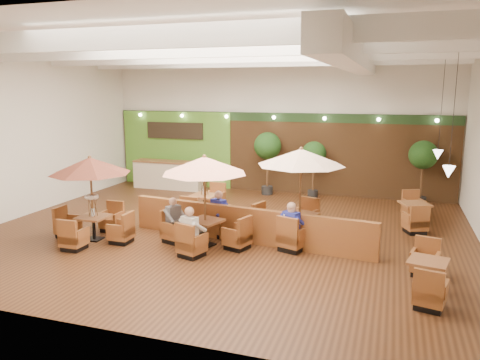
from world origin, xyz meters
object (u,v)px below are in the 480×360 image
at_px(booth_divider, 246,225).
at_px(table_2, 298,173).
at_px(diner_4, 292,223).
at_px(diner_3, 293,222).
at_px(table_4, 427,276).
at_px(service_counter, 169,175).
at_px(diner_0, 191,227).
at_px(topiary_0, 268,148).
at_px(diner_1, 217,209).
at_px(table_0, 91,183).
at_px(topiary_1, 314,156).
at_px(table_1, 205,184).
at_px(diner_2, 175,215).
at_px(table_5, 414,214).
at_px(topiary_2, 423,157).
at_px(table_3, 205,202).

xyz_separation_m(booth_divider, table_2, (1.27, 0.69, 1.40)).
bearing_deg(diner_4, diner_3, -175.95).
height_order(table_4, diner_4, diner_4).
relative_size(service_counter, diner_0, 3.55).
bearing_deg(topiary_0, booth_divider, -80.41).
xyz_separation_m(topiary_0, diner_1, (0.04, -5.66, -1.08)).
bearing_deg(table_0, service_counter, 98.87).
distance_m(service_counter, topiary_1, 6.19).
relative_size(table_1, diner_4, 3.35).
distance_m(topiary_1, diner_0, 7.73).
relative_size(table_0, topiary_0, 0.96).
bearing_deg(diner_0, diner_4, 50.14).
relative_size(diner_0, diner_2, 1.06).
bearing_deg(table_4, topiary_0, 138.03).
bearing_deg(table_5, service_counter, 141.53).
height_order(table_4, diner_3, diner_3).
relative_size(diner_1, diner_2, 1.08).
xyz_separation_m(topiary_2, diner_1, (-5.71, -5.66, -0.98)).
xyz_separation_m(table_0, table_3, (1.99, 3.26, -1.14)).
distance_m(topiary_0, diner_4, 6.76).
xyz_separation_m(table_4, diner_1, (-5.50, 2.14, 0.46)).
height_order(table_1, table_5, table_1).
xyz_separation_m(service_counter, diner_3, (6.61, -6.04, 0.20)).
relative_size(booth_divider, diner_3, 8.30).
height_order(table_5, topiary_2, topiary_2).
bearing_deg(table_2, table_3, 174.72).
distance_m(table_2, table_3, 3.95).
bearing_deg(topiary_1, diner_0, -103.55).
xyz_separation_m(table_0, table_2, (5.39, 1.81, 0.26)).
distance_m(table_3, diner_3, 4.23).
relative_size(service_counter, topiary_0, 1.20).
height_order(table_1, diner_4, table_1).
height_order(topiary_2, diner_1, topiary_2).
xyz_separation_m(service_counter, diner_1, (4.30, -5.46, 0.20)).
relative_size(diner_0, diner_4, 1.11).
distance_m(table_1, diner_3, 2.51).
relative_size(service_counter, table_4, 1.27).
height_order(table_1, diner_1, table_1).
bearing_deg(table_3, table_5, 14.95).
xyz_separation_m(table_5, topiary_2, (0.29, 2.73, 1.42)).
xyz_separation_m(diner_0, diner_3, (2.31, 1.23, 0.00)).
bearing_deg(diner_0, topiary_0, 112.37).
distance_m(table_2, diner_0, 3.33).
xyz_separation_m(table_1, diner_1, (0.00, 0.91, -0.92)).
bearing_deg(table_5, table_2, -165.04).
relative_size(topiary_2, diner_4, 3.11).
bearing_deg(topiary_1, topiary_0, -180.00).
height_order(table_3, diner_1, table_3).
xyz_separation_m(table_5, diner_0, (-5.41, -4.74, 0.44)).
height_order(topiary_0, diner_0, topiary_0).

